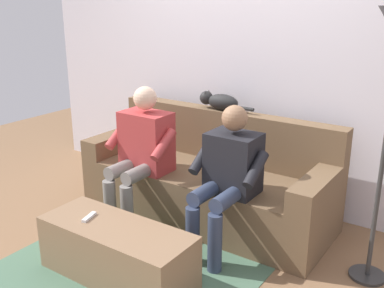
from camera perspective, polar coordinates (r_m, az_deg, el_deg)
The scene contains 9 objects.
ground_plane at distance 3.46m, azimuth -4.59°, elevation -13.15°, with size 8.00×8.00×0.00m, color #846042.
back_wall at distance 4.05m, azimuth 6.48°, elevation 11.16°, with size 4.53×0.06×2.63m, color silver.
couch at distance 3.86m, azimuth 2.10°, elevation -4.80°, with size 2.09×0.79×0.86m.
coffee_table at distance 3.12m, azimuth -9.33°, elevation -13.18°, with size 1.06×0.42×0.37m.
person_left_seated at distance 3.24m, azimuth 4.51°, elevation -3.49°, with size 0.51×0.57×1.07m.
person_right_seated at distance 3.68m, azimuth -6.31°, elevation -0.49°, with size 0.55×0.54×1.12m.
cat_on_backrest at distance 3.92m, azimuth 3.44°, elevation 5.36°, with size 0.52×0.14×0.15m.
remote_white at distance 3.16m, azimuth -12.73°, elevation -8.88°, with size 0.14×0.03×0.02m, color white.
floor_rug at distance 3.30m, azimuth -7.44°, elevation -14.91°, with size 1.66×1.62×0.01m, color #4C7056.
Camera 1 is at (-1.89, 2.88, 1.79)m, focal length 42.70 mm.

